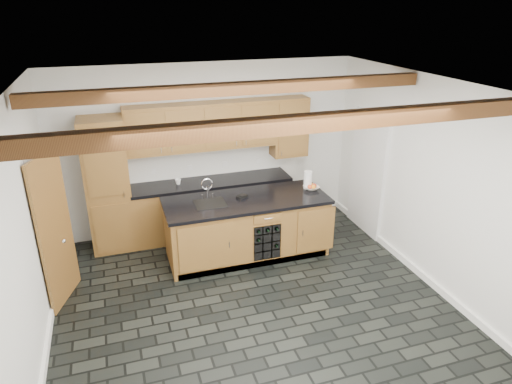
# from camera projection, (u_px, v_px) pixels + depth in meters

# --- Properties ---
(ground) EXTENTS (5.00, 5.00, 0.00)m
(ground) POSITION_uv_depth(u_px,v_px,m) (254.00, 305.00, 5.94)
(ground) COLOR black
(ground) RESTS_ON ground
(room_shell) EXTENTS (5.01, 5.00, 5.00)m
(room_shell) POSITION_uv_depth(u_px,v_px,m) (235.00, 183.00, 5.80)
(room_shell) COLOR white
(room_shell) RESTS_ON ground
(back_cabinetry) EXTENTS (3.65, 0.62, 2.20)m
(back_cabinetry) POSITION_uv_depth(u_px,v_px,m) (190.00, 180.00, 7.42)
(back_cabinetry) COLOR olive
(back_cabinetry) RESTS_ON ground
(island) EXTENTS (2.48, 0.96, 0.93)m
(island) POSITION_uv_depth(u_px,v_px,m) (247.00, 227.00, 6.98)
(island) COLOR olive
(island) RESTS_ON ground
(faucet) EXTENTS (0.45, 0.40, 0.34)m
(faucet) POSITION_uv_depth(u_px,v_px,m) (210.00, 201.00, 6.67)
(faucet) COLOR black
(faucet) RESTS_ON island
(kitchen_scale) EXTENTS (0.19, 0.15, 0.05)m
(kitchen_scale) POSITION_uv_depth(u_px,v_px,m) (242.00, 196.00, 6.85)
(kitchen_scale) COLOR black
(kitchen_scale) RESTS_ON island
(fruit_bowl) EXTENTS (0.26, 0.26, 0.06)m
(fruit_bowl) POSITION_uv_depth(u_px,v_px,m) (311.00, 188.00, 7.15)
(fruit_bowl) COLOR silver
(fruit_bowl) RESTS_ON island
(fruit_cluster) EXTENTS (0.16, 0.17, 0.07)m
(fruit_cluster) POSITION_uv_depth(u_px,v_px,m) (311.00, 186.00, 7.13)
(fruit_cluster) COLOR red
(fruit_cluster) RESTS_ON fruit_bowl
(paper_towel) EXTENTS (0.13, 0.13, 0.28)m
(paper_towel) POSITION_uv_depth(u_px,v_px,m) (308.00, 180.00, 7.15)
(paper_towel) COLOR white
(paper_towel) RESTS_ON island
(mug) EXTENTS (0.10, 0.10, 0.09)m
(mug) POSITION_uv_depth(u_px,v_px,m) (178.00, 182.00, 7.35)
(mug) COLOR white
(mug) RESTS_ON back_cabinetry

